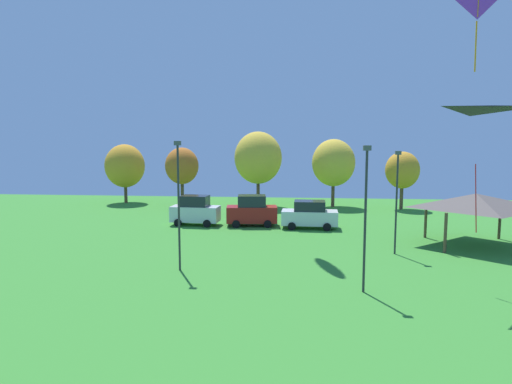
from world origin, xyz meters
TOP-DOWN VIEW (x-y plane):
  - kite_flying_0 at (9.20, 27.11)m, footprint 3.46×2.66m
  - parked_car_leftmost at (-7.94, 40.95)m, footprint 4.17×2.16m
  - parked_car_second_from_left at (-3.12, 41.06)m, footprint 4.37×2.39m
  - parked_car_third_from_left at (1.70, 40.41)m, footprint 4.58×2.21m
  - park_pavilion at (12.80, 35.36)m, footprint 6.80×5.94m
  - light_post_0 at (-5.79, 27.66)m, footprint 0.36×0.20m
  - light_post_1 at (6.92, 32.46)m, footprint 0.36×0.20m
  - light_post_2 at (3.90, 24.86)m, footprint 0.36×0.20m
  - treeline_tree_0 at (-18.94, 53.59)m, footprint 4.46×4.46m
  - treeline_tree_1 at (-11.74, 51.35)m, footprint 3.58×3.58m
  - treeline_tree_2 at (-3.57, 52.10)m, footprint 5.08×5.08m
  - treeline_tree_3 at (4.48, 52.69)m, footprint 4.58×4.58m
  - treeline_tree_4 at (11.47, 51.69)m, footprint 3.48×3.48m

SIDE VIEW (x-z plane):
  - parked_car_third_from_left at x=1.70m, z-range -0.01..2.26m
  - parked_car_leftmost at x=-7.94m, z-range -0.03..2.50m
  - parked_car_second_from_left at x=-3.12m, z-range -0.03..2.56m
  - park_pavilion at x=12.80m, z-range 1.28..4.88m
  - light_post_1 at x=6.92m, z-range 0.40..6.95m
  - light_post_2 at x=3.90m, z-range 0.41..7.40m
  - light_post_0 at x=-5.79m, z-range 0.41..7.59m
  - treeline_tree_4 at x=11.47m, z-range 1.06..7.06m
  - treeline_tree_0 at x=-18.94m, z-range 0.88..7.57m
  - treeline_tree_1 at x=-11.74m, z-range 1.20..7.58m
  - treeline_tree_3 at x=4.48m, z-range 1.11..8.38m
  - treeline_tree_2 at x=-3.57m, z-range 1.23..9.31m
  - kite_flying_0 at x=9.20m, z-range 4.84..9.46m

